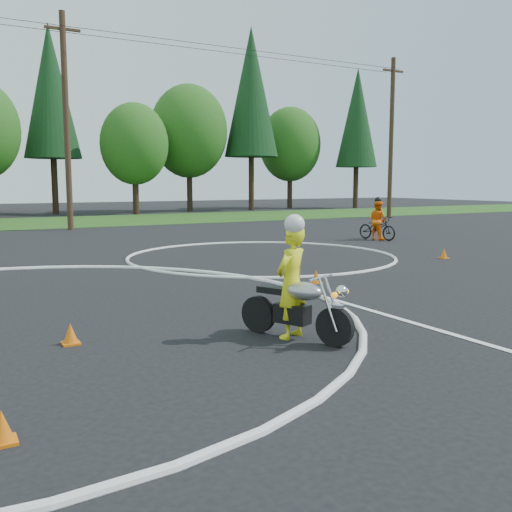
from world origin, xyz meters
TOP-DOWN VIEW (x-y plane):
  - ground at (0.00, 0.00)m, footprint 120.00×120.00m
  - course_markings at (2.17, 4.35)m, footprint 19.05×19.05m
  - primary_motorcycle at (3.86, -0.26)m, footprint 0.93×1.72m
  - rider_primary_grp at (3.84, -0.13)m, footprint 0.70×0.60m
  - rider_second_grp at (14.59, 10.27)m, footprint 0.91×1.84m
  - traffic_cones at (4.60, 3.55)m, footprint 21.93×12.10m
  - treeline at (14.78, 34.61)m, footprint 38.20×8.10m
  - utility_poles at (5.00, 21.00)m, footprint 41.60×1.12m

SIDE VIEW (x-z plane):
  - ground at x=0.00m, z-range 0.00..0.00m
  - course_markings at x=2.17m, z-range -0.05..0.07m
  - traffic_cones at x=4.60m, z-range -0.01..0.29m
  - primary_motorcycle at x=3.86m, z-range -0.01..0.95m
  - rider_second_grp at x=14.59m, z-range -0.25..1.44m
  - rider_primary_grp at x=3.84m, z-range -0.03..1.77m
  - utility_poles at x=5.00m, z-range 0.20..10.20m
  - treeline at x=14.78m, z-range -0.64..13.88m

